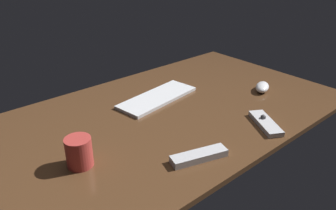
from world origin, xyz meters
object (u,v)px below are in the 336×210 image
Objects in this scene: keyboard at (157,98)px; tv_remote at (199,156)px; computer_mouse at (262,87)px; media_remote at (265,123)px; coffee_mug at (79,152)px.

tv_remote is at bearing -121.05° from keyboard.
computer_mouse reaches higher than media_remote.
tv_remote is (-58.76, -18.18, -0.67)cm from computer_mouse.
computer_mouse is at bearing 34.43° from tv_remote.
computer_mouse is (40.95, -23.93, 1.16)cm from keyboard.
keyboard is 3.91× the size of coffee_mug.
keyboard is 47.44cm from computer_mouse.
tv_remote is 36.17cm from coffee_mug.
computer_mouse reaches higher than keyboard.
coffee_mug reaches higher than media_remote.
media_remote is at bearing -19.59° from coffee_mug.
computer_mouse is at bearing -38.43° from keyboard.
computer_mouse is 0.59× the size of media_remote.
coffee_mug is (-87.84, 3.04, 2.82)cm from computer_mouse.
coffee_mug is at bearing 161.12° from tv_remote.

